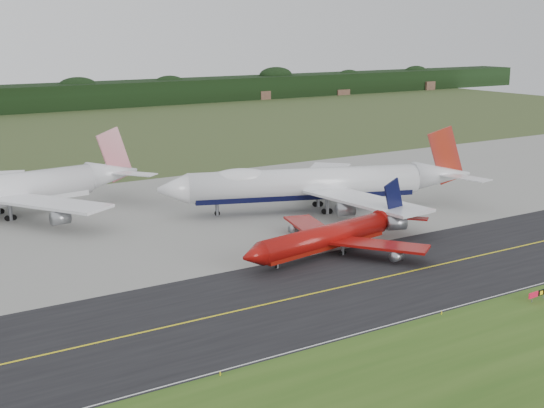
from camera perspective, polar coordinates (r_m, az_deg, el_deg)
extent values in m
plane|color=#354822|center=(121.39, 4.94, -5.54)|extent=(600.00, 600.00, 0.00)
cube|color=#2C5218|center=(97.99, 17.71, -10.84)|extent=(400.00, 30.00, 0.01)
cube|color=black|center=(118.42, 6.12, -6.05)|extent=(400.00, 32.00, 0.02)
cube|color=gray|center=(163.10, -6.02, -0.67)|extent=(400.00, 78.00, 0.01)
cube|color=yellow|center=(118.42, 6.12, -6.04)|extent=(400.00, 0.40, 0.00)
cube|color=silver|center=(107.57, 11.33, -8.25)|extent=(400.00, 0.25, 0.00)
cylinder|color=white|center=(162.62, 2.48, 1.58)|extent=(49.47, 23.01, 6.38)
cube|color=black|center=(163.05, 2.48, 0.86)|extent=(46.57, 20.66, 2.23)
cone|color=white|center=(157.64, -7.48, 1.11)|extent=(8.07, 8.13, 6.38)
cone|color=white|center=(173.53, 12.67, 2.17)|extent=(14.64, 10.49, 6.38)
ellipsoid|color=white|center=(159.18, -2.40, 1.97)|extent=(14.09, 9.51, 4.07)
cube|color=white|center=(152.21, 7.07, 0.25)|extent=(11.63, 29.16, 0.55)
cube|color=white|center=(178.62, 3.98, 2.24)|extent=(26.48, 26.59, 0.55)
cube|color=#A22412|center=(173.08, 12.95, 3.58)|extent=(8.81, 3.58, 13.23)
cylinder|color=gray|center=(151.91, 5.58, -0.41)|extent=(4.19, 3.70, 2.68)
cylinder|color=gray|center=(177.30, 2.82, 1.60)|extent=(4.19, 3.70, 2.68)
cylinder|color=gray|center=(142.63, 9.34, -1.42)|extent=(4.19, 3.70, 2.68)
cylinder|color=gray|center=(190.52, 3.49, 2.41)|extent=(4.19, 3.70, 2.68)
cylinder|color=black|center=(159.97, -4.15, -0.70)|extent=(1.26, 0.88, 1.15)
cylinder|color=slate|center=(161.29, 4.18, -0.01)|extent=(1.14, 1.14, 4.27)
cylinder|color=black|center=(161.66, 4.17, -0.55)|extent=(1.28, 0.93, 1.15)
cylinder|color=slate|center=(167.85, 3.48, 0.52)|extent=(1.14, 1.14, 4.27)
cylinder|color=black|center=(168.20, 3.47, 0.00)|extent=(1.28, 0.93, 1.15)
cylinder|color=maroon|center=(132.11, 3.96, -2.48)|extent=(29.80, 9.10, 4.00)
cube|color=maroon|center=(132.47, 3.95, -3.02)|extent=(28.17, 7.86, 1.40)
cone|color=maroon|center=(121.02, -1.47, -3.93)|extent=(4.34, 4.58, 4.00)
cone|color=maroon|center=(145.76, 9.02, -1.00)|extent=(8.38, 5.30, 4.00)
cube|color=maroon|center=(130.78, 8.11, -3.07)|extent=(13.82, 16.54, 0.45)
cube|color=maroon|center=(141.32, 2.95, -1.72)|extent=(9.40, 17.28, 0.45)
cube|color=black|center=(145.49, 9.20, 0.19)|extent=(6.27, 1.42, 9.10)
cylinder|color=gray|center=(128.53, 9.37, -3.91)|extent=(2.44, 2.04, 1.68)
cylinder|color=gray|center=(144.08, 1.74, -1.86)|extent=(2.44, 2.04, 1.68)
cylinder|color=black|center=(125.34, 0.40, -4.70)|extent=(0.77, 0.44, 0.72)
cylinder|color=slate|center=(132.98, 5.34, -3.40)|extent=(0.65, 0.65, 2.06)
cylinder|color=black|center=(133.17, 5.33, -3.68)|extent=(0.77, 0.48, 0.72)
cylinder|color=slate|center=(135.83, 3.96, -3.02)|extent=(0.65, 0.65, 2.06)
cylinder|color=black|center=(136.02, 3.96, -3.29)|extent=(0.77, 0.48, 0.72)
cone|color=white|center=(176.43, -11.89, 2.30)|extent=(12.73, 7.65, 6.37)
cube|color=white|center=(156.54, -16.48, 0.07)|extent=(20.71, 26.77, 0.57)
cube|color=white|center=(180.67, -19.71, 1.54)|extent=(16.31, 27.55, 0.57)
cube|color=#B10C24|center=(176.04, -11.75, 3.65)|extent=(8.79, 1.46, 12.67)
cylinder|color=gray|center=(151.13, -15.65, -1.01)|extent=(3.75, 3.04, 2.68)
cylinder|color=slate|center=(164.46, -19.12, -0.51)|extent=(0.98, 0.98, 4.02)
cylinder|color=black|center=(164.79, -19.08, -0.99)|extent=(1.20, 0.69, 1.15)
cylinder|color=slate|center=(116.59, 18.98, -6.87)|extent=(0.11, 0.11, 0.65)
cylinder|color=slate|center=(118.76, 19.76, -6.56)|extent=(0.11, 0.11, 0.65)
cube|color=#A30C27|center=(116.56, 19.08, -6.49)|extent=(2.03, 0.27, 0.83)
cube|color=black|center=(117.94, 19.58, -6.30)|extent=(0.93, 0.21, 0.83)
cylinder|color=yellow|center=(88.79, -3.92, -12.62)|extent=(0.16, 0.16, 0.50)
cylinder|color=yellow|center=(108.46, 12.64, -8.01)|extent=(0.16, 0.16, 0.50)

